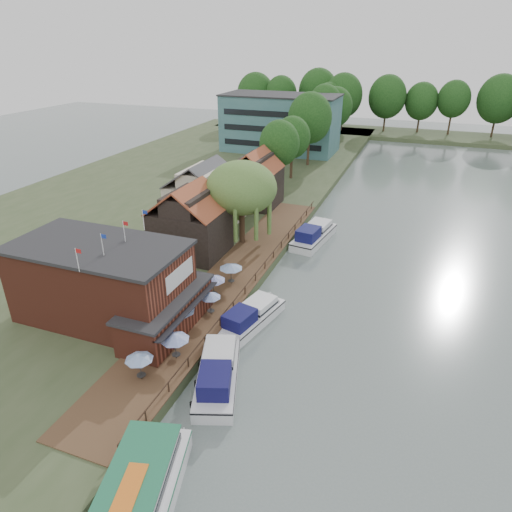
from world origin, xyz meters
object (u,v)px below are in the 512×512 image
(umbrella_0, at_px, (140,366))
(umbrella_1, at_px, (175,346))
(cottage_a, at_px, (190,220))
(cottage_c, at_px, (255,178))
(hotel_block, at_px, (280,123))
(umbrella_2, at_px, (182,318))
(willow, at_px, (242,203))
(swan, at_px, (179,435))
(cottage_b, at_px, (205,192))
(cruiser_1, at_px, (251,314))
(cruiser_0, at_px, (218,369))
(umbrella_3, at_px, (211,303))
(pub, at_px, (121,285))
(umbrella_5, at_px, (231,274))
(cruiser_2, at_px, (314,233))
(umbrella_4, at_px, (213,286))

(umbrella_0, xyz_separation_m, umbrella_1, (1.24, 3.11, 0.00))
(cottage_a, distance_m, cottage_c, 19.03)
(hotel_block, relative_size, umbrella_1, 10.69)
(cottage_c, relative_size, umbrella_2, 3.55)
(willow, distance_m, umbrella_0, 26.91)
(willow, relative_size, swan, 23.69)
(cottage_b, bearing_deg, cruiser_1, -54.25)
(hotel_block, bearing_deg, cruiser_0, -75.67)
(willow, distance_m, umbrella_2, 20.12)
(umbrella_0, height_order, umbrella_3, same)
(pub, distance_m, hotel_block, 71.49)
(pub, height_order, umbrella_5, pub)
(umbrella_3, bearing_deg, cruiser_1, 19.10)
(umbrella_3, bearing_deg, hotel_block, 102.59)
(cottage_a, xyz_separation_m, willow, (4.50, 5.00, 0.96))
(willow, xyz_separation_m, umbrella_2, (2.27, -19.60, -3.93))
(hotel_block, height_order, cruiser_0, hotel_block)
(cottage_a, relative_size, umbrella_1, 3.62)
(cottage_b, bearing_deg, umbrella_1, -68.32)
(hotel_block, xyz_separation_m, cottage_a, (7.00, -56.00, -1.90))
(umbrella_0, relative_size, cruiser_2, 0.22)
(cruiser_0, bearing_deg, swan, -110.45)
(cottage_a, distance_m, umbrella_5, 9.81)
(pub, bearing_deg, cruiser_0, -18.18)
(umbrella_5, bearing_deg, cottage_a, 143.82)
(cottage_b, relative_size, umbrella_3, 4.04)
(umbrella_1, xyz_separation_m, cruiser_2, (4.12, 29.05, -0.98))
(umbrella_3, bearing_deg, umbrella_4, 110.76)
(pub, relative_size, cottage_b, 2.08)
(cruiser_0, height_order, cruiser_2, cruiser_2)
(cottage_c, bearing_deg, cottage_a, -93.01)
(hotel_block, relative_size, umbrella_5, 10.39)
(umbrella_3, relative_size, swan, 5.40)
(hotel_block, relative_size, cruiser_2, 2.39)
(cottage_c, height_order, cruiser_0, cottage_c)
(cottage_c, bearing_deg, pub, -90.00)
(willow, height_order, swan, willow)
(umbrella_5, bearing_deg, umbrella_3, -84.99)
(umbrella_3, distance_m, swan, 13.81)
(cottage_c, relative_size, cruiser_1, 0.89)
(cottage_c, distance_m, umbrella_3, 31.47)
(pub, distance_m, cottage_b, 25.33)
(cottage_a, xyz_separation_m, swan, (11.95, -24.61, -5.03))
(umbrella_5, bearing_deg, cruiser_2, 73.28)
(umbrella_0, xyz_separation_m, cruiser_2, (5.37, 32.16, -0.98))
(cottage_a, bearing_deg, cottage_b, 106.70)
(umbrella_1, xyz_separation_m, umbrella_3, (-0.21, 6.88, 0.00))
(willow, bearing_deg, umbrella_5, -73.82)
(umbrella_3, relative_size, umbrella_5, 0.97)
(umbrella_1, xyz_separation_m, umbrella_5, (-0.74, 12.88, 0.00))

